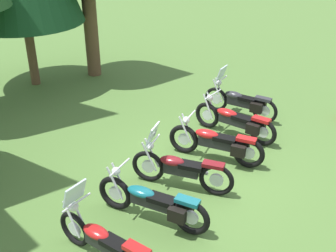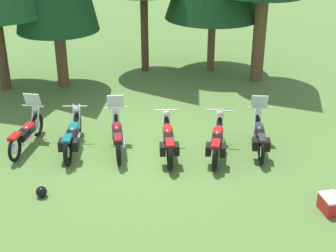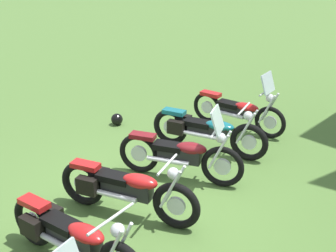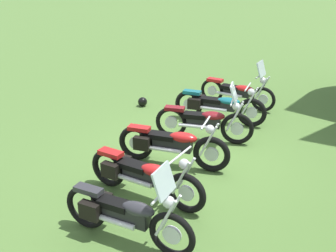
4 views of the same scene
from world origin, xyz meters
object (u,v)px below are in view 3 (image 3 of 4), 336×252
at_px(motorcycle_3, 125,188).
at_px(dropped_helmet, 117,119).
at_px(motorcycle_2, 181,154).
at_px(motorcycle_1, 206,130).
at_px(motorcycle_4, 71,236).
at_px(motorcycle_0, 239,110).

relative_size(motorcycle_3, dropped_helmet, 8.98).
height_order(motorcycle_2, dropped_helmet, motorcycle_2).
xyz_separation_m(motorcycle_1, dropped_helmet, (-0.47, -2.20, -0.32)).
distance_m(motorcycle_2, motorcycle_4, 2.65).
distance_m(motorcycle_3, dropped_helmet, 3.51).
distance_m(motorcycle_4, dropped_helmet, 4.61).
bearing_deg(motorcycle_4, dropped_helmet, 124.38).
relative_size(motorcycle_0, motorcycle_2, 0.96).
height_order(motorcycle_3, dropped_helmet, motorcycle_3).
height_order(motorcycle_3, motorcycle_4, motorcycle_3).
xyz_separation_m(motorcycle_1, motorcycle_2, (1.19, -0.04, 0.03)).
bearing_deg(motorcycle_0, motorcycle_1, -91.13).
distance_m(motorcycle_1, motorcycle_2, 1.19).
distance_m(motorcycle_1, motorcycle_3, 2.55).
xyz_separation_m(motorcycle_1, motorcycle_3, (2.52, -0.40, 0.01)).
relative_size(motorcycle_1, motorcycle_3, 1.01).
xyz_separation_m(motorcycle_2, motorcycle_3, (1.33, -0.36, -0.02)).
bearing_deg(motorcycle_2, dropped_helmet, 138.46).
bearing_deg(motorcycle_3, motorcycle_0, 79.77).
relative_size(motorcycle_2, motorcycle_3, 0.97).
xyz_separation_m(motorcycle_0, motorcycle_1, (1.25, -0.29, -0.01)).
height_order(motorcycle_1, motorcycle_4, motorcycle_1).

